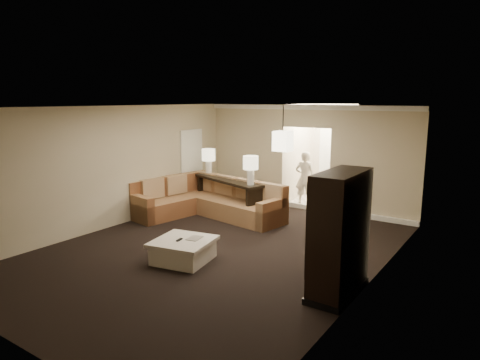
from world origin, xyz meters
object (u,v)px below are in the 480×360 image
Objects in this scene: coffee_table at (183,250)px; armoire at (339,236)px; drink_table at (319,232)px; sectional_sofa at (207,201)px; console_table at (228,193)px; person at (305,175)px.

coffee_table is 0.63× the size of armoire.
drink_table is at bearing 121.85° from armoire.
sectional_sofa reaches higher than console_table.
drink_table is at bearing 47.21° from coffee_table.
coffee_table is 5.21m from person.
console_table is 1.27× the size of armoire.
sectional_sofa is 3.48m from drink_table.
armoire is at bearing -18.43° from sectional_sofa.
coffee_table is 2.69m from drink_table.
coffee_table is 3.42m from console_table.
person reaches higher than drink_table.
console_table is 3.30m from drink_table.
armoire is (4.43, -2.36, 0.53)m from sectional_sofa.
console_table is at bearing 158.80° from drink_table.
armoire is 2.01m from drink_table.
drink_table is (-1.02, 1.64, -0.55)m from armoire.
console_table is 2.36m from person.
sectional_sofa is 3.13m from coffee_table.
coffee_table is 0.49× the size of console_table.
person is (-1.86, 3.20, 0.48)m from drink_table.
armoire is at bearing -58.15° from drink_table.
sectional_sofa is at bearing -107.19° from console_table.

